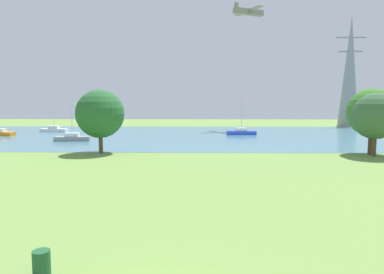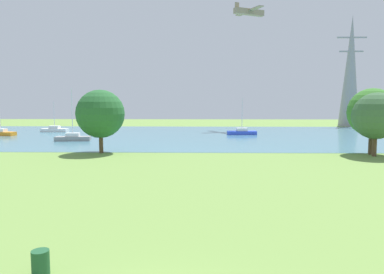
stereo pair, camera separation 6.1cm
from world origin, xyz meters
The scene contains 12 objects.
ground_plane centered at (0.00, 22.00, 0.00)m, with size 160.00×160.00×0.00m, color olive.
litter_bin centered at (-3.88, 2.56, 0.40)m, with size 0.56×0.56×0.80m, color #1E512D.
water_surface centered at (0.00, 50.00, 0.01)m, with size 140.00×40.00×0.02m, color teal.
sailboat_white centered at (-25.20, 55.83, 0.45)m, with size 4.90×1.85×5.44m.
sailboat_blue centered at (8.03, 51.21, 0.45)m, with size 4.84×1.63×5.96m.
sailboat_gray centered at (-16.67, 41.29, 0.47)m, with size 4.95×2.11×7.28m.
sailboat_orange centered at (-31.09, 48.72, 0.47)m, with size 4.99×2.33×7.39m.
tree_east_far centered at (-9.49, 29.79, 4.18)m, with size 5.15×5.15×6.76m.
tree_mid_shore centered at (18.76, 28.11, 4.07)m, with size 4.70×4.70×6.43m.
tree_west_far centered at (18.92, 29.28, 4.39)m, with size 4.96×4.96×6.88m.
electricity_pylon centered at (34.31, 73.06, 12.16)m, with size 6.40×4.40×24.30m.
light_aircraft centered at (10.51, 63.93, 22.85)m, with size 6.25×8.06×2.10m.
Camera 2 is at (1.23, -8.35, 5.54)m, focal length 33.70 mm.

